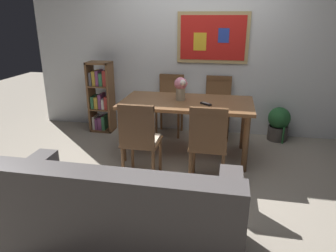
% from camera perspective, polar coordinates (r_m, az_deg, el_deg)
% --- Properties ---
extents(ground_plane, '(12.00, 12.00, 0.00)m').
position_cam_1_polar(ground_plane, '(3.77, 2.14, -8.28)').
color(ground_plane, gray).
extents(wall_back_with_painting, '(5.20, 0.14, 2.60)m').
position_cam_1_polar(wall_back_with_painting, '(4.86, 5.32, 14.06)').
color(wall_back_with_painting, silver).
rests_on(wall_back_with_painting, ground_plane).
extents(dining_table, '(1.66, 0.87, 0.74)m').
position_cam_1_polar(dining_table, '(3.99, 3.38, 3.32)').
color(dining_table, brown).
rests_on(dining_table, ground_plane).
extents(dining_chair_near_left, '(0.40, 0.41, 0.91)m').
position_cam_1_polar(dining_chair_near_left, '(3.36, -5.26, -1.84)').
color(dining_chair_near_left, brown).
rests_on(dining_chair_near_left, ground_plane).
extents(dining_chair_far_right, '(0.40, 0.41, 0.91)m').
position_cam_1_polar(dining_chair_far_right, '(4.76, 9.10, 4.42)').
color(dining_chair_far_right, brown).
rests_on(dining_chair_far_right, ground_plane).
extents(dining_chair_near_right, '(0.40, 0.41, 0.91)m').
position_cam_1_polar(dining_chair_near_right, '(3.28, 7.36, -2.47)').
color(dining_chair_near_right, brown).
rests_on(dining_chair_near_right, ground_plane).
extents(dining_chair_far_left, '(0.40, 0.41, 0.91)m').
position_cam_1_polar(dining_chair_far_left, '(4.84, 0.45, 4.90)').
color(dining_chair_far_left, brown).
rests_on(dining_chair_far_left, ground_plane).
extents(leather_couch, '(1.80, 0.84, 0.84)m').
position_cam_1_polar(leather_couch, '(2.47, -9.16, -16.58)').
color(leather_couch, '#514C4C').
rests_on(leather_couch, ground_plane).
extents(bookshelf, '(0.36, 0.28, 1.10)m').
position_cam_1_polar(bookshelf, '(5.03, -12.17, 5.09)').
color(bookshelf, brown).
rests_on(bookshelf, ground_plane).
extents(potted_ivy, '(0.32, 0.33, 0.56)m').
position_cam_1_polar(potted_ivy, '(4.88, 19.62, 0.45)').
color(potted_ivy, '#4C4742').
rests_on(potted_ivy, ground_plane).
extents(flower_vase, '(0.17, 0.18, 0.29)m').
position_cam_1_polar(flower_vase, '(3.97, 2.36, 7.22)').
color(flower_vase, tan).
rests_on(flower_vase, dining_table).
extents(tv_remote, '(0.15, 0.13, 0.02)m').
position_cam_1_polar(tv_remote, '(3.83, 6.93, 4.07)').
color(tv_remote, black).
rests_on(tv_remote, dining_table).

